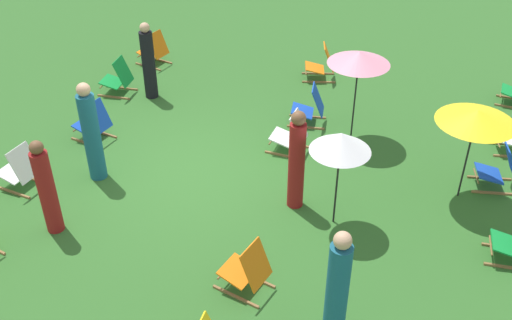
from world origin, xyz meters
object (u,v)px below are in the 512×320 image
Objects in this scene: person_0 at (148,62)px; deckchair_9 at (310,107)px; deckchair_11 at (247,270)px; deckchair_13 at (322,64)px; deckchair_15 at (118,78)px; deckchair_12 at (94,123)px; umbrella_1 at (477,117)px; person_3 at (337,291)px; person_4 at (91,134)px; deckchair_2 at (20,170)px; deckchair_4 at (291,134)px; umbrella_0 at (359,58)px; deckchair_5 at (499,169)px; person_1 at (297,161)px; person_2 at (47,189)px; deckchair_10 at (154,50)px; umbrella_2 at (341,142)px.

deckchair_9 is at bearing -37.05° from person_0.
deckchair_11 and deckchair_13 have the same top height.
deckchair_9 is 4.31m from deckchair_15.
deckchair_12 is at bearing -72.48° from deckchair_9.
person_3 is (3.55, -1.59, -0.70)m from umbrella_1.
person_4 is at bearing 156.02° from person_3.
deckchair_2 is at bearing -2.40° from deckchair_12.
deckchair_12 is (0.61, -3.76, 0.00)m from deckchair_4.
deckchair_2 is 4.84m from deckchair_4.
person_3 is at bearing -81.75° from person_0.
deckchair_11 and deckchair_12 have the same top height.
person_0 is at bearing -99.62° from deckchair_9.
umbrella_1 is (1.40, 2.04, -0.13)m from umbrella_0.
person_0 reaches higher than deckchair_2.
deckchair_5 is (0.15, 3.70, 0.00)m from deckchair_4.
person_2 is (1.63, -3.54, -0.08)m from person_1.
deckchair_13 is at bearing 89.49° from person_1.
deckchair_2 is at bearing 166.39° from person_3.
deckchair_5 is 0.96× the size of deckchair_11.
deckchair_5 is at bearing 83.84° from deckchair_10.
deckchair_5 is 0.98× the size of deckchair_12.
deckchair_11 is (4.74, 0.05, 0.00)m from deckchair_9.
deckchair_4 is at bearing 128.99° from deckchair_2.
person_3 is (7.29, 1.48, 0.49)m from deckchair_13.
deckchair_5 is 0.50× the size of umbrella_1.
person_2 reaches higher than deckchair_4.
deckchair_13 is 0.51× the size of person_2.
deckchair_4 and deckchair_13 have the same top height.
person_1 is (2.81, 4.59, 0.51)m from deckchair_15.
umbrella_0 reaches higher than deckchair_5.
person_2 is at bearing 172.06° from person_3.
deckchair_2 is 5.51m from umbrella_2.
deckchair_15 is at bearing -121.82° from deckchair_11.
deckchair_5 is 8.25m from deckchair_10.
person_2 reaches higher than deckchair_12.
deckchair_5 and deckchair_13 have the same top height.
deckchair_4 is 0.46× the size of umbrella_0.
deckchair_10 is at bearing -172.71° from deckchair_2.
person_4 is (1.10, 0.64, 0.52)m from deckchair_12.
deckchair_15 is 0.46× the size of person_1.
deckchair_2 is 0.96× the size of deckchair_11.
person_0 is at bearing -106.33° from umbrella_1.
deckchair_11 is at bearing -53.99° from deckchair_5.
deckchair_13 is at bearing -174.82° from deckchair_4.
person_2 is 1.48m from person_4.
umbrella_1 is (0.43, -0.62, 1.19)m from deckchair_5.
person_3 reaches higher than umbrella_2.
deckchair_9 is 2.05m from deckchair_13.
deckchair_5 is 4.58m from person_3.
deckchair_5 is 0.49× the size of umbrella_2.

